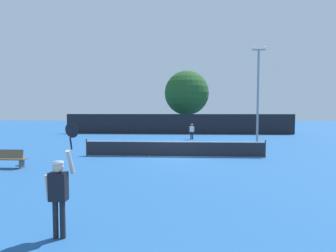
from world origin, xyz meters
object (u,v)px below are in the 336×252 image
(courtside_bench, at_px, (7,159))
(large_tree, at_px, (187,93))
(player_receiving, at_px, (192,130))
(parked_car_mid, at_px, (244,124))
(parked_car_near, at_px, (225,125))
(spare_racket, at_px, (22,165))
(light_pole, at_px, (258,89))
(player_serving, at_px, (59,187))
(tennis_ball, at_px, (149,156))

(courtside_bench, height_order, large_tree, large_tree)
(player_receiving, height_order, parked_car_mid, parked_car_mid)
(parked_car_near, bearing_deg, large_tree, 174.11)
(parked_car_mid, bearing_deg, courtside_bench, -129.61)
(spare_racket, relative_size, light_pole, 0.06)
(courtside_bench, bearing_deg, parked_car_near, 59.63)
(light_pole, distance_m, large_tree, 16.04)
(large_tree, xyz_separation_m, parked_car_near, (5.53, 0.20, -4.59))
(player_receiving, bearing_deg, courtside_bench, 55.03)
(parked_car_near, bearing_deg, player_receiving, -122.19)
(player_serving, xyz_separation_m, parked_car_near, (8.85, 32.03, -0.36))
(large_tree, bearing_deg, tennis_ball, -97.03)
(player_receiving, xyz_separation_m, tennis_ball, (-2.98, -10.12, -0.90))
(light_pole, height_order, large_tree, large_tree)
(courtside_bench, height_order, light_pole, light_pole)
(tennis_ball, height_order, light_pole, light_pole)
(parked_car_near, bearing_deg, player_serving, -113.36)
(parked_car_near, bearing_deg, parked_car_mid, 33.99)
(courtside_bench, distance_m, parked_car_near, 29.22)
(courtside_bench, xyz_separation_m, parked_car_near, (14.77, 25.21, 0.30))
(player_receiving, relative_size, parked_car_near, 0.35)
(player_serving, xyz_separation_m, player_receiving, (3.66, 20.52, -0.21))
(light_pole, bearing_deg, parked_car_near, 90.67)
(player_receiving, distance_m, parked_car_near, 12.63)
(spare_racket, bearing_deg, parked_car_mid, 56.94)
(tennis_ball, xyz_separation_m, parked_car_near, (8.17, 21.64, 0.74))
(player_serving, bearing_deg, light_pole, 61.83)
(player_serving, height_order, large_tree, large_tree)
(spare_racket, relative_size, large_tree, 0.06)
(tennis_ball, relative_size, parked_car_mid, 0.02)
(player_serving, relative_size, parked_car_near, 0.58)
(tennis_ball, bearing_deg, courtside_bench, -151.58)
(player_serving, relative_size, light_pole, 0.32)
(large_tree, relative_size, parked_car_near, 1.92)
(courtside_bench, xyz_separation_m, parked_car_mid, (18.06, 28.16, 0.30))
(courtside_bench, bearing_deg, player_receiving, 55.03)
(courtside_bench, xyz_separation_m, light_pole, (14.95, 10.04, 4.17))
(large_tree, bearing_deg, parked_car_mid, 19.65)
(light_pole, bearing_deg, courtside_bench, -146.12)
(player_serving, height_order, parked_car_near, player_serving)
(spare_racket, height_order, light_pole, light_pole)
(spare_racket, bearing_deg, player_receiving, 54.13)
(parked_car_mid, bearing_deg, light_pole, -106.68)
(spare_racket, xyz_separation_m, parked_car_near, (14.54, 24.45, 0.76))
(parked_car_mid, bearing_deg, parked_car_near, -145.03)
(player_receiving, relative_size, courtside_bench, 0.85)
(tennis_ball, bearing_deg, light_pole, 37.76)
(light_pole, distance_m, parked_car_mid, 18.79)
(player_serving, distance_m, light_pole, 19.45)
(player_serving, relative_size, spare_racket, 4.97)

